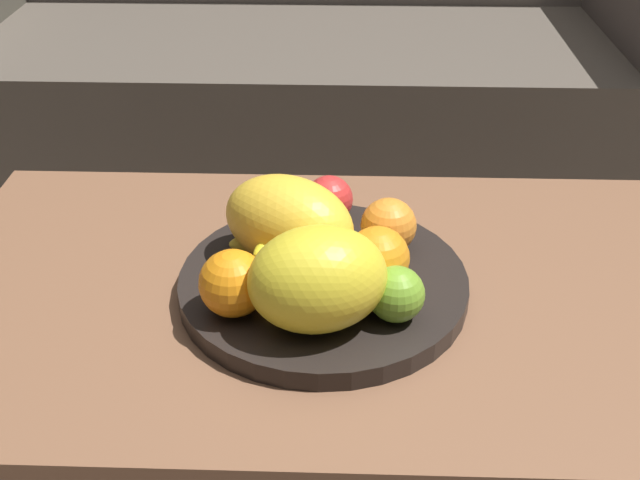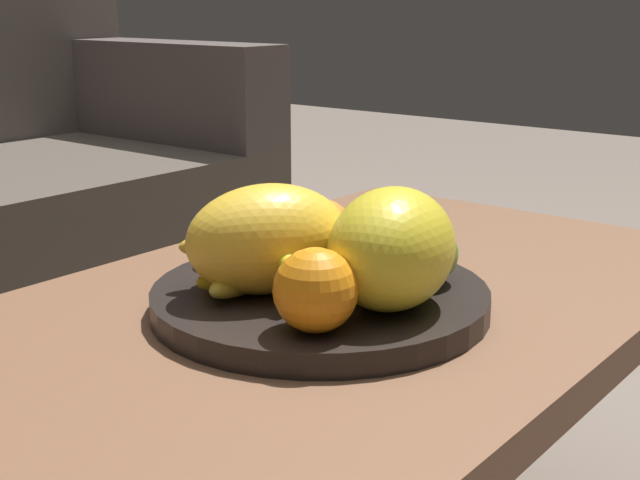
# 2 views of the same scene
# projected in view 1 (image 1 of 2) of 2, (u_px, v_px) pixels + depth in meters

# --- Properties ---
(coffee_table) EXTENTS (1.02, 0.58, 0.40)m
(coffee_table) POSITION_uv_depth(u_px,v_px,m) (337.00, 316.00, 0.98)
(coffee_table) COLOR brown
(coffee_table) RESTS_ON ground_plane
(couch) EXTENTS (1.70, 0.70, 0.90)m
(couch) POSITION_uv_depth(u_px,v_px,m) (297.00, 61.00, 1.91)
(couch) COLOR #4E463D
(couch) RESTS_ON ground_plane
(fruit_bowl) EXTENTS (0.35, 0.35, 0.03)m
(fruit_bowl) POSITION_uv_depth(u_px,v_px,m) (320.00, 284.00, 0.93)
(fruit_bowl) COLOR black
(fruit_bowl) RESTS_ON coffee_table
(melon_large_front) EXTENTS (0.20, 0.18, 0.11)m
(melon_large_front) POSITION_uv_depth(u_px,v_px,m) (285.00, 221.00, 0.93)
(melon_large_front) COLOR yellow
(melon_large_front) RESTS_ON fruit_bowl
(melon_smaller_beside) EXTENTS (0.17, 0.15, 0.12)m
(melon_smaller_beside) POSITION_uv_depth(u_px,v_px,m) (314.00, 279.00, 0.82)
(melon_smaller_beside) COLOR yellow
(melon_smaller_beside) RESTS_ON fruit_bowl
(orange_front) EXTENTS (0.07, 0.07, 0.07)m
(orange_front) POSITION_uv_depth(u_px,v_px,m) (385.00, 226.00, 0.96)
(orange_front) COLOR orange
(orange_front) RESTS_ON fruit_bowl
(orange_left) EXTENTS (0.07, 0.07, 0.07)m
(orange_left) POSITION_uv_depth(u_px,v_px,m) (374.00, 258.00, 0.89)
(orange_left) COLOR orange
(orange_left) RESTS_ON fruit_bowl
(orange_right) EXTENTS (0.08, 0.08, 0.08)m
(orange_right) POSITION_uv_depth(u_px,v_px,m) (229.00, 283.00, 0.85)
(orange_right) COLOR orange
(orange_right) RESTS_ON fruit_bowl
(apple_front) EXTENTS (0.06, 0.06, 0.06)m
(apple_front) POSITION_uv_depth(u_px,v_px,m) (326.00, 199.00, 1.02)
(apple_front) COLOR red
(apple_front) RESTS_ON fruit_bowl
(apple_left) EXTENTS (0.06, 0.06, 0.06)m
(apple_left) POSITION_uv_depth(u_px,v_px,m) (393.00, 294.00, 0.84)
(apple_left) COLOR #70A32D
(apple_left) RESTS_ON fruit_bowl
(banana_bunch) EXTENTS (0.16, 0.16, 0.06)m
(banana_bunch) POSITION_uv_depth(u_px,v_px,m) (294.00, 234.00, 0.95)
(banana_bunch) COLOR yellow
(banana_bunch) RESTS_ON fruit_bowl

